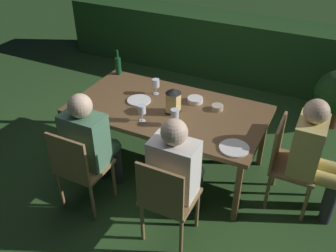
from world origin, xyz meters
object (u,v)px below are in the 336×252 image
at_px(lantern_centerpiece, 173,99).
at_px(plate_a, 139,100).
at_px(chair_side_left_b, 167,198).
at_px(wine_glass_c, 156,84).
at_px(plate_b, 234,148).
at_px(dining_table, 168,112).
at_px(green_bottle_on_table, 118,65).
at_px(wine_glass_a, 175,114).
at_px(person_in_cream, 177,169).
at_px(person_in_green, 90,141).
at_px(person_in_mustard, 314,153).
at_px(bowl_bread, 195,100).
at_px(bowl_olives, 217,107).
at_px(chair_head_far, 288,161).
at_px(chair_side_left_a, 79,167).
at_px(wine_glass_b, 142,110).

height_order(lantern_centerpiece, plate_a, lantern_centerpiece).
bearing_deg(chair_side_left_b, lantern_centerpiece, 112.30).
relative_size(wine_glass_c, plate_b, 0.66).
height_order(dining_table, chair_side_left_b, chair_side_left_b).
distance_m(green_bottle_on_table, wine_glass_c, 0.66).
bearing_deg(dining_table, wine_glass_a, -52.59).
relative_size(person_in_cream, lantern_centerpiece, 4.34).
distance_m(person_in_green, person_in_mustard, 1.97).
relative_size(plate_b, bowl_bread, 1.61).
height_order(plate_a, bowl_olives, bowl_olives).
bearing_deg(chair_side_left_b, chair_head_far, 49.39).
xyz_separation_m(wine_glass_a, bowl_olives, (0.26, 0.44, -0.09)).
height_order(lantern_centerpiece, bowl_olives, lantern_centerpiece).
xyz_separation_m(lantern_centerpiece, wine_glass_c, (-0.33, 0.26, -0.03)).
bearing_deg(chair_side_left_b, bowl_olives, 89.18).
bearing_deg(dining_table, bowl_olives, 22.54).
xyz_separation_m(dining_table, lantern_centerpiece, (0.08, -0.05, 0.20)).
bearing_deg(dining_table, person_in_mustard, 0.00).
relative_size(person_in_green, wine_glass_a, 6.80).
distance_m(person_in_mustard, wine_glass_c, 1.68).
distance_m(green_bottle_on_table, bowl_bread, 1.08).
xyz_separation_m(dining_table, person_in_cream, (0.43, -0.71, -0.04)).
relative_size(dining_table, person_in_mustard, 1.68).
height_order(dining_table, wine_glass_a, wine_glass_a).
relative_size(chair_head_far, lantern_centerpiece, 3.28).
bearing_deg(person_in_green, person_in_mustard, 21.15).
relative_size(chair_side_left_b, person_in_cream, 0.76).
distance_m(chair_side_left_b, plate_b, 0.71).
bearing_deg(bowl_bread, chair_side_left_a, -118.97).
relative_size(person_in_green, person_in_cream, 1.00).
bearing_deg(wine_glass_b, wine_glass_a, 12.22).
height_order(green_bottle_on_table, bowl_olives, green_bottle_on_table).
relative_size(dining_table, person_in_cream, 1.68).
bearing_deg(person_in_mustard, lantern_centerpiece, -177.67).
bearing_deg(green_bottle_on_table, bowl_bread, -11.33).
bearing_deg(person_in_mustard, plate_a, -179.74).
bearing_deg(wine_glass_a, person_in_cream, -62.32).
distance_m(person_in_green, person_in_cream, 0.87).
relative_size(chair_side_left_a, person_in_green, 0.76).
relative_size(wine_glass_a, bowl_bread, 1.06).
height_order(dining_table, person_in_mustard, person_in_mustard).
xyz_separation_m(chair_head_far, plate_b, (-0.42, -0.35, 0.24)).
xyz_separation_m(chair_side_left_b, bowl_bread, (-0.24, 1.14, 0.26)).
height_order(dining_table, bowl_bread, bowl_bread).
bearing_deg(dining_table, green_bottle_on_table, 152.82).
distance_m(wine_glass_c, bowl_bread, 0.45).
xyz_separation_m(person_in_mustard, wine_glass_c, (-1.65, 0.21, 0.20)).
height_order(chair_side_left_a, wine_glass_b, wine_glass_b).
relative_size(wine_glass_a, plate_b, 0.66).
bearing_deg(person_in_mustard, person_in_green, -158.85).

